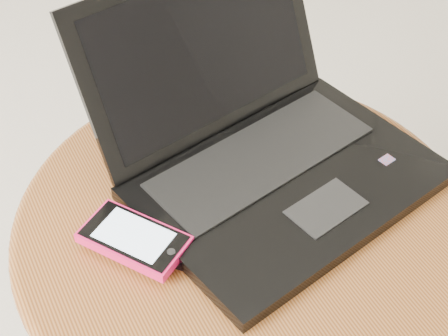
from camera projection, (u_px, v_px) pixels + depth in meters
name	position (u px, v px, depth m)	size (l,w,h in m)	color
table	(244.00, 262.00, 0.91)	(0.59, 0.59, 0.47)	#4F2C19
laptop	(263.00, 144.00, 0.87)	(0.43, 0.42, 0.23)	black
phone_black	(157.00, 241.00, 0.80)	(0.12, 0.12, 0.01)	black
phone_pink	(134.00, 239.00, 0.79)	(0.12, 0.14, 0.02)	#EF185D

